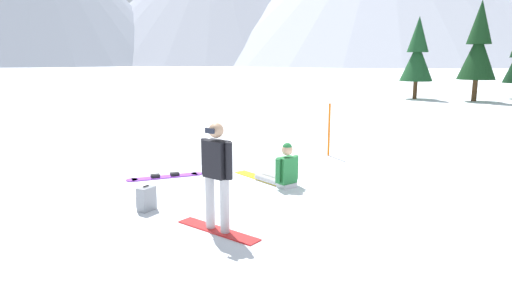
{
  "coord_description": "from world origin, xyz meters",
  "views": [
    {
      "loc": [
        -3.06,
        -7.53,
        2.77
      ],
      "look_at": [
        -2.85,
        1.63,
        1.0
      ],
      "focal_mm": 31.83,
      "sensor_mm": 36.0,
      "label": 1
    }
  ],
  "objects_px": {
    "snowboarder_foreground": "(217,175)",
    "loose_snowboard_near_left": "(165,176)",
    "pine_tree_broad": "(417,54)",
    "backpack_grey": "(146,199)",
    "snowboarder_midground": "(281,170)",
    "pine_tree_tall": "(479,47)",
    "trail_marker_pole": "(329,130)"
  },
  "relations": [
    {
      "from": "snowboarder_foreground",
      "to": "loose_snowboard_near_left",
      "type": "relative_size",
      "value": 1.01
    },
    {
      "from": "backpack_grey",
      "to": "pine_tree_broad",
      "type": "bearing_deg",
      "value": 59.3
    },
    {
      "from": "snowboarder_foreground",
      "to": "snowboarder_midground",
      "type": "xyz_separation_m",
      "value": [
        1.23,
        2.61,
        -0.6
      ]
    },
    {
      "from": "snowboarder_midground",
      "to": "pine_tree_tall",
      "type": "distance_m",
      "value": 23.44
    },
    {
      "from": "pine_tree_broad",
      "to": "snowboarder_foreground",
      "type": "bearing_deg",
      "value": -116.92
    },
    {
      "from": "snowboarder_midground",
      "to": "trail_marker_pole",
      "type": "relative_size",
      "value": 1.11
    },
    {
      "from": "loose_snowboard_near_left",
      "to": "pine_tree_broad",
      "type": "height_order",
      "value": "pine_tree_broad"
    },
    {
      "from": "snowboarder_foreground",
      "to": "backpack_grey",
      "type": "bearing_deg",
      "value": 142.47
    },
    {
      "from": "trail_marker_pole",
      "to": "pine_tree_broad",
      "type": "height_order",
      "value": "pine_tree_broad"
    },
    {
      "from": "loose_snowboard_near_left",
      "to": "pine_tree_tall",
      "type": "xyz_separation_m",
      "value": [
        16.32,
        18.06,
        3.36
      ]
    },
    {
      "from": "pine_tree_broad",
      "to": "pine_tree_tall",
      "type": "relative_size",
      "value": 0.87
    },
    {
      "from": "snowboarder_foreground",
      "to": "loose_snowboard_near_left",
      "type": "bearing_deg",
      "value": 113.06
    },
    {
      "from": "backpack_grey",
      "to": "trail_marker_pole",
      "type": "relative_size",
      "value": 0.32
    },
    {
      "from": "backpack_grey",
      "to": "trail_marker_pole",
      "type": "xyz_separation_m",
      "value": [
        4.18,
        4.59,
        0.53
      ]
    },
    {
      "from": "snowboarder_foreground",
      "to": "loose_snowboard_near_left",
      "type": "distance_m",
      "value": 3.76
    },
    {
      "from": "snowboarder_foreground",
      "to": "pine_tree_tall",
      "type": "xyz_separation_m",
      "value": [
        14.89,
        21.42,
        2.45
      ]
    },
    {
      "from": "snowboarder_midground",
      "to": "trail_marker_pole",
      "type": "height_order",
      "value": "trail_marker_pole"
    },
    {
      "from": "trail_marker_pole",
      "to": "pine_tree_broad",
      "type": "xyz_separation_m",
      "value": [
        8.95,
        17.53,
        2.19
      ]
    },
    {
      "from": "loose_snowboard_near_left",
      "to": "backpack_grey",
      "type": "xyz_separation_m",
      "value": [
        0.06,
        -2.3,
        0.19
      ]
    },
    {
      "from": "backpack_grey",
      "to": "trail_marker_pole",
      "type": "height_order",
      "value": "trail_marker_pole"
    },
    {
      "from": "backpack_grey",
      "to": "pine_tree_broad",
      "type": "relative_size",
      "value": 0.09
    },
    {
      "from": "snowboarder_foreground",
      "to": "trail_marker_pole",
      "type": "distance_m",
      "value": 6.31
    },
    {
      "from": "loose_snowboard_near_left",
      "to": "snowboarder_foreground",
      "type": "bearing_deg",
      "value": -66.94
    },
    {
      "from": "trail_marker_pole",
      "to": "pine_tree_broad",
      "type": "relative_size",
      "value": 0.28
    },
    {
      "from": "loose_snowboard_near_left",
      "to": "backpack_grey",
      "type": "height_order",
      "value": "backpack_grey"
    },
    {
      "from": "snowboarder_foreground",
      "to": "pine_tree_broad",
      "type": "xyz_separation_m",
      "value": [
        11.76,
        23.17,
        1.99
      ]
    },
    {
      "from": "snowboarder_foreground",
      "to": "loose_snowboard_near_left",
      "type": "xyz_separation_m",
      "value": [
        -1.43,
        3.35,
        -0.91
      ]
    },
    {
      "from": "snowboarder_foreground",
      "to": "snowboarder_midground",
      "type": "bearing_deg",
      "value": 64.82
    },
    {
      "from": "pine_tree_broad",
      "to": "pine_tree_tall",
      "type": "height_order",
      "value": "pine_tree_tall"
    },
    {
      "from": "snowboarder_midground",
      "to": "loose_snowboard_near_left",
      "type": "height_order",
      "value": "snowboarder_midground"
    },
    {
      "from": "trail_marker_pole",
      "to": "pine_tree_tall",
      "type": "relative_size",
      "value": 0.24
    },
    {
      "from": "snowboarder_midground",
      "to": "backpack_grey",
      "type": "height_order",
      "value": "snowboarder_midground"
    }
  ]
}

